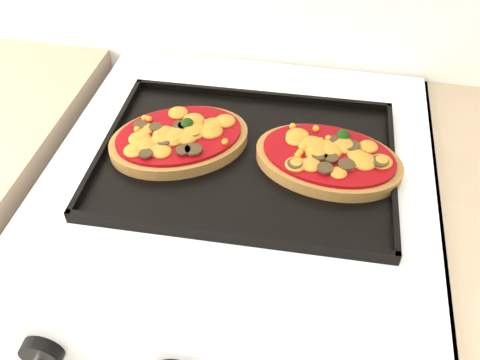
% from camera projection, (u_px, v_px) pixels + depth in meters
% --- Properties ---
extents(stove, '(0.60, 0.60, 0.91)m').
position_uv_depth(stove, '(241.00, 320.00, 1.14)').
color(stove, silver).
rests_on(stove, floor).
extents(knob_left, '(0.05, 0.02, 0.05)m').
position_uv_depth(knob_left, '(42.00, 353.00, 0.66)').
color(knob_left, black).
rests_on(knob_left, control_panel).
extents(baking_tray, '(0.45, 0.34, 0.02)m').
position_uv_depth(baking_tray, '(246.00, 157.00, 0.82)').
color(baking_tray, black).
rests_on(baking_tray, stove).
extents(pizza_left, '(0.26, 0.24, 0.03)m').
position_uv_depth(pizza_left, '(179.00, 138.00, 0.83)').
color(pizza_left, olive).
rests_on(pizza_left, baking_tray).
extents(pizza_right, '(0.24, 0.18, 0.03)m').
position_uv_depth(pizza_right, '(328.00, 158.00, 0.80)').
color(pizza_right, olive).
rests_on(pizza_right, baking_tray).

